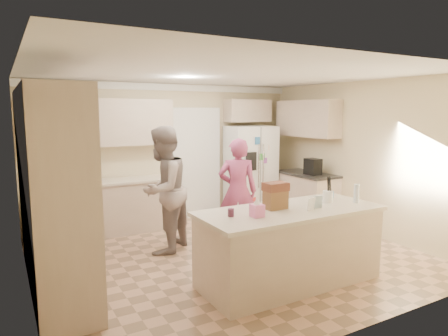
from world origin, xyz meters
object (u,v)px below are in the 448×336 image
teen_boy (163,190)px  teen_girl (238,191)px  refrigerator (250,171)px  utensil_crock (328,196)px  tissue_box (257,211)px  coffee_maker (313,167)px  dollhouse_body (275,200)px  island_base (289,248)px

teen_boy → teen_girl: (1.17, -0.20, -0.10)m
refrigerator → utensil_crock: bearing=-98.1°
tissue_box → teen_boy: teen_boy is taller
coffee_maker → dollhouse_body: size_ratio=1.15×
refrigerator → utensil_crock: 2.98m
utensil_crock → teen_girl: 1.61m
coffee_maker → dollhouse_body: coffee_maker is taller
tissue_box → dollhouse_body: bearing=26.6°
refrigerator → tissue_box: (-1.90, -3.05, 0.10)m
teen_boy → refrigerator: bearing=166.2°
teen_girl → dollhouse_body: bearing=107.1°
tissue_box → teen_girl: 1.88m
teen_girl → tissue_box: bearing=96.7°
refrigerator → teen_boy: (-2.29, -1.14, 0.04)m
coffee_maker → island_base: size_ratio=0.14×
utensil_crock → teen_boy: teen_boy is taller
utensil_crock → dollhouse_body: bearing=176.4°
refrigerator → teen_girl: (-1.12, -1.35, -0.06)m
coffee_maker → teen_girl: 1.86m
refrigerator → island_base: size_ratio=0.82×
refrigerator → coffee_maker: bearing=-50.8°
utensil_crock → island_base: bearing=-175.6°
utensil_crock → dollhouse_body: dollhouse_body is taller
coffee_maker → utensil_crock: 2.32m
island_base → utensil_crock: 0.86m
refrigerator → teen_boy: bearing=-148.0°
teen_girl → teen_boy: bearing=21.5°
refrigerator → teen_boy: 2.55m
island_base → tissue_box: tissue_box is taller
utensil_crock → tissue_box: size_ratio=1.07×
island_base → dollhouse_body: dollhouse_body is taller
refrigerator → tissue_box: 3.59m
dollhouse_body → tissue_box: bearing=-153.4°
utensil_crock → teen_girl: teen_girl is taller
tissue_box → dollhouse_body: size_ratio=0.54×
coffee_maker → utensil_crock: (-1.40, -1.85, -0.07)m
teen_boy → teen_girl: teen_boy is taller
teen_boy → teen_girl: size_ratio=1.12×
coffee_maker → island_base: (-2.05, -1.90, -0.63)m
coffee_maker → utensil_crock: coffee_maker is taller
utensil_crock → coffee_maker: bearing=52.9°
refrigerator → teen_girl: bearing=-124.3°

